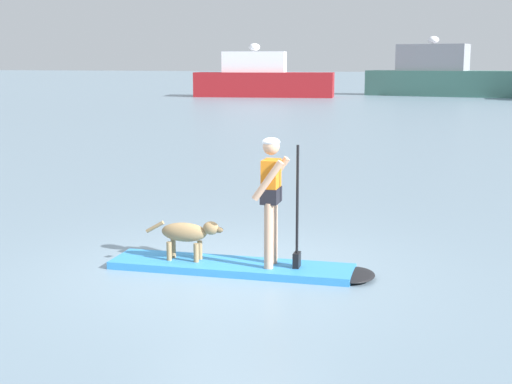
# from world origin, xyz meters

# --- Properties ---
(ground_plane) EXTENTS (400.00, 400.00, 0.00)m
(ground_plane) POSITION_xyz_m (0.00, 0.00, 0.00)
(ground_plane) COLOR gray
(paddleboard) EXTENTS (3.61, 1.07, 0.10)m
(paddleboard) POSITION_xyz_m (0.23, 0.02, 0.05)
(paddleboard) COLOR #338CD8
(paddleboard) RESTS_ON ground_plane
(person_paddler) EXTENTS (0.63, 0.51, 1.70)m
(person_paddler) POSITION_xyz_m (0.56, 0.05, 1.09)
(person_paddler) COLOR tan
(person_paddler) RESTS_ON paddleboard
(dog) EXTENTS (1.11, 0.28, 0.55)m
(dog) POSITION_xyz_m (-0.61, -0.06, 0.47)
(dog) COLOR #997A51
(dog) RESTS_ON paddleboard
(moored_boat_center) EXTENTS (11.32, 4.60, 4.22)m
(moored_boat_center) POSITION_xyz_m (-15.80, 47.03, 1.38)
(moored_boat_center) COLOR maroon
(moored_boat_center) RESTS_ON ground_plane
(moored_boat_port) EXTENTS (12.66, 4.95, 4.84)m
(moored_boat_port) POSITION_xyz_m (-2.54, 53.50, 1.58)
(moored_boat_port) COLOR #3F7266
(moored_boat_port) RESTS_ON ground_plane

